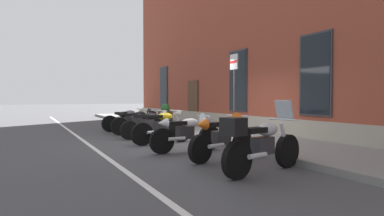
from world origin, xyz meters
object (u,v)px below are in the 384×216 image
Objects in this scene: motorcycle_black_naked at (149,124)px; barrel_planter at (165,117)px; motorcycle_grey_naked at (128,120)px; motorcycle_black_sport at (139,120)px; motorcycle_silver_touring at (261,143)px; motorcycle_orange_sport at (225,134)px; parking_sign at (234,85)px; motorcycle_white_sport at (189,131)px; motorcycle_yellow_naked at (163,127)px.

barrel_planter is (-2.57, 1.68, 0.08)m from motorcycle_black_naked.
motorcycle_grey_naked is 2.80m from motorcycle_black_naked.
motorcycle_grey_naked is at bearing -97.89° from barrel_planter.
barrel_planter is at bearing 126.68° from motorcycle_black_sport.
motorcycle_silver_touring is at bearing -0.31° from motorcycle_grey_naked.
parking_sign reaches higher than motorcycle_orange_sport.
parking_sign is at bearing 100.12° from motorcycle_white_sport.
motorcycle_orange_sport reaches higher than motorcycle_yellow_naked.
motorcycle_black_sport is at bearing 176.50° from motorcycle_yellow_naked.
motorcycle_orange_sport is 0.94× the size of motorcycle_silver_touring.
motorcycle_silver_touring is at bearing -8.55° from motorcycle_orange_sport.
motorcycle_grey_naked is at bearing -178.57° from motorcycle_black_sport.
motorcycle_orange_sport is at bearing 1.46° from motorcycle_grey_naked.
motorcycle_black_naked is 0.97× the size of motorcycle_silver_touring.
parking_sign is 2.53× the size of barrel_planter.
motorcycle_black_naked is at bearing -179.87° from motorcycle_silver_touring.
motorcycle_black_sport is 0.97× the size of motorcycle_silver_touring.
motorcycle_black_sport is 1.00× the size of motorcycle_yellow_naked.
motorcycle_yellow_naked is 1.64m from motorcycle_white_sport.
parking_sign is at bearing 15.28° from motorcycle_grey_naked.
motorcycle_black_naked is at bearing -33.20° from barrel_planter.
motorcycle_white_sport is (1.64, 0.07, 0.05)m from motorcycle_yellow_naked.
parking_sign is at bearing 153.18° from motorcycle_silver_touring.
barrel_planter is at bearing 82.11° from motorcycle_grey_naked.
motorcycle_grey_naked is 1.03× the size of motorcycle_silver_touring.
motorcycle_black_sport is at bearing -53.32° from barrel_planter.
motorcycle_black_naked is (1.39, -0.10, -0.07)m from motorcycle_black_sport.
motorcycle_black_sport is 0.99× the size of motorcycle_white_sport.
motorcycle_white_sport is 2.04m from parking_sign.
motorcycle_black_sport is at bearing -178.53° from motorcycle_orange_sport.
motorcycle_orange_sport is 2.00× the size of barrel_planter.
barrel_planter is at bearing 163.38° from motorcycle_white_sport.
motorcycle_orange_sport is (1.31, 0.25, 0.03)m from motorcycle_white_sport.
motorcycle_white_sport reaches higher than motorcycle_grey_naked.
motorcycle_silver_touring reaches higher than barrel_planter.
motorcycle_orange_sport is at bearing -40.25° from parking_sign.
motorcycle_black_naked is 3.07m from barrel_planter.
motorcycle_white_sport is 2.84m from motorcycle_silver_touring.
motorcycle_black_sport is 1.39m from motorcycle_black_naked.
motorcycle_black_naked is 1.01× the size of motorcycle_yellow_naked.
parking_sign is (-0.29, 1.60, 1.23)m from motorcycle_white_sport.
motorcycle_orange_sport reaches higher than motorcycle_white_sport.
parking_sign reaches higher than motorcycle_grey_naked.
motorcycle_black_naked is 1.00× the size of motorcycle_white_sport.
motorcycle_orange_sport reaches higher than motorcycle_black_naked.
motorcycle_silver_touring is at bearing 0.13° from motorcycle_black_naked.
motorcycle_yellow_naked reaches higher than motorcycle_grey_naked.
motorcycle_black_naked is at bearing -1.24° from motorcycle_grey_naked.
motorcycle_white_sport is at bearing -79.88° from parking_sign.
motorcycle_black_sport is at bearing -160.38° from parking_sign.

